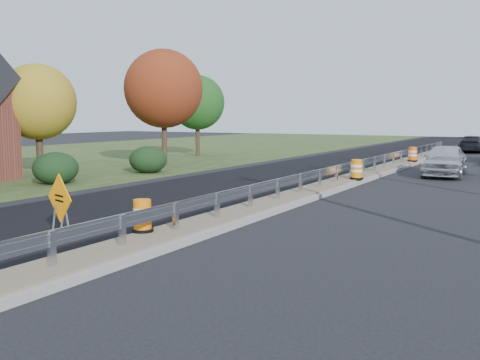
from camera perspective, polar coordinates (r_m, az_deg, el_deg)
The scene contains 16 objects.
ground at distance 19.19m, azimuth 4.04°, elevation -2.67°, with size 140.00×140.00×0.00m, color black.
grass_verge_near at distance 42.26m, azimuth -19.81°, elevation 2.16°, with size 30.00×120.00×0.03m, color #2A3F1B.
milled_overlay at distance 30.01m, azimuth 4.98°, elevation 0.77°, with size 7.20×120.00×0.01m, color black.
median at distance 26.52m, azimuth 11.73°, elevation 0.08°, with size 1.60×55.00×0.23m.
guardrail at distance 27.40m, azimuth 12.43°, elevation 1.57°, with size 0.10×46.15×0.72m.
hedge_mid at distance 26.25m, azimuth -19.07°, elevation 1.21°, with size 2.09×2.09×1.52m, color black.
hedge_north at distance 30.15m, azimuth -9.77°, elevation 2.16°, with size 2.09×2.09×1.52m, color black.
tree_near_yellow at distance 30.12m, azimuth -20.78°, elevation 7.77°, with size 3.96×3.96×5.88m.
tree_near_red at distance 34.46m, azimuth -8.15°, elevation 9.60°, with size 4.95×4.95×7.35m.
tree_near_back at distance 42.64m, azimuth -4.57°, elevation 8.22°, with size 4.29×4.29×6.37m.
caution_sign at distance 14.42m, azimuth -18.58°, elevation -4.43°, with size 1.21×0.52×1.72m.
barrel_median_near at distance 13.87m, azimuth -10.37°, elevation -3.82°, with size 0.56×0.56×0.83m.
barrel_median_mid at distance 25.52m, azimuth 12.34°, elevation 1.08°, with size 0.63×0.63×0.93m.
barrel_median_far at distance 36.60m, azimuth 17.95°, elevation 2.61°, with size 0.64×0.64×0.94m.
car_silver at distance 30.33m, azimuth 21.03°, elevation 2.00°, with size 2.00×4.97×1.69m, color silver.
car_dark_far at distance 51.19m, azimuth 23.54°, elevation 3.54°, with size 2.04×5.02×1.46m, color black.
Camera 1 is at (8.37, -16.98, 3.17)m, focal length 40.00 mm.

